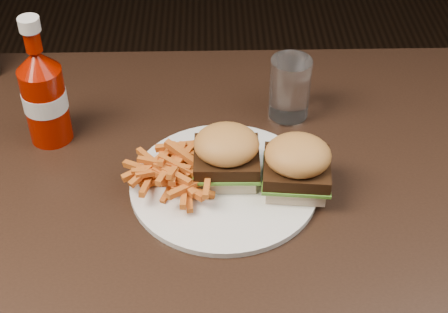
{
  "coord_description": "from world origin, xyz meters",
  "views": [
    {
      "loc": [
        0.1,
        -0.7,
        1.43
      ],
      "look_at": [
        0.11,
        0.04,
        0.8
      ],
      "focal_mm": 55.0,
      "sensor_mm": 36.0,
      "label": 1
    }
  ],
  "objects_px": {
    "dining_table": "(145,212)",
    "plate": "(224,185)",
    "ketchup_bottle": "(46,106)",
    "tumbler": "(290,88)"
  },
  "relations": [
    {
      "from": "plate",
      "to": "ketchup_bottle",
      "type": "bearing_deg",
      "value": 155.56
    },
    {
      "from": "plate",
      "to": "dining_table",
      "type": "bearing_deg",
      "value": -166.08
    },
    {
      "from": "plate",
      "to": "ketchup_bottle",
      "type": "relative_size",
      "value": 2.07
    },
    {
      "from": "dining_table",
      "to": "plate",
      "type": "height_order",
      "value": "plate"
    },
    {
      "from": "plate",
      "to": "tumbler",
      "type": "distance_m",
      "value": 0.21
    },
    {
      "from": "dining_table",
      "to": "tumbler",
      "type": "bearing_deg",
      "value": 41.66
    },
    {
      "from": "ketchup_bottle",
      "to": "tumbler",
      "type": "relative_size",
      "value": 1.29
    },
    {
      "from": "plate",
      "to": "tumbler",
      "type": "height_order",
      "value": "tumbler"
    },
    {
      "from": "ketchup_bottle",
      "to": "tumbler",
      "type": "xyz_separation_m",
      "value": [
        0.38,
        0.05,
        -0.01
      ]
    },
    {
      "from": "dining_table",
      "to": "plate",
      "type": "relative_size",
      "value": 4.4
    }
  ]
}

